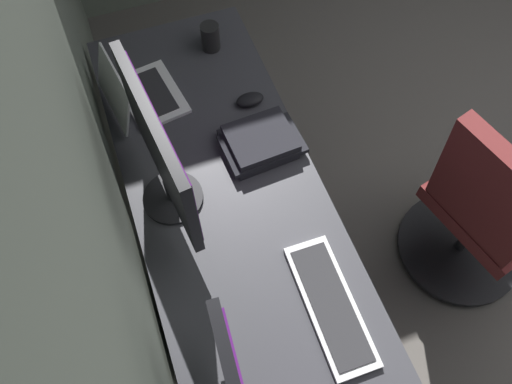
{
  "coord_description": "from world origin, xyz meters",
  "views": [
    {
      "loc": [
        -0.53,
        2.12,
        2.19
      ],
      "look_at": [
        0.12,
        1.88,
        0.95
      ],
      "focal_mm": 34.99,
      "sensor_mm": 36.0,
      "label": 1
    }
  ],
  "objects_px": {
    "keyboard_main": "(331,305)",
    "drawer_pedestal": "(251,313)",
    "coffee_mug": "(210,37)",
    "laptop_leftmost": "(137,93)",
    "book_stack_near": "(260,142)",
    "office_chair": "(483,215)",
    "mouse_spare": "(250,100)",
    "monitor_secondary": "(161,153)"
  },
  "relations": [
    {
      "from": "monitor_secondary",
      "to": "book_stack_near",
      "type": "height_order",
      "value": "monitor_secondary"
    },
    {
      "from": "drawer_pedestal",
      "to": "office_chair",
      "type": "bearing_deg",
      "value": -88.27
    },
    {
      "from": "keyboard_main",
      "to": "drawer_pedestal",
      "type": "bearing_deg",
      "value": 50.29
    },
    {
      "from": "monitor_secondary",
      "to": "coffee_mug",
      "type": "relative_size",
      "value": 4.62
    },
    {
      "from": "laptop_leftmost",
      "to": "book_stack_near",
      "type": "distance_m",
      "value": 0.5
    },
    {
      "from": "office_chair",
      "to": "mouse_spare",
      "type": "bearing_deg",
      "value": 50.0
    },
    {
      "from": "mouse_spare",
      "to": "book_stack_near",
      "type": "relative_size",
      "value": 0.37
    },
    {
      "from": "keyboard_main",
      "to": "coffee_mug",
      "type": "relative_size",
      "value": 3.72
    },
    {
      "from": "drawer_pedestal",
      "to": "keyboard_main",
      "type": "xyz_separation_m",
      "value": [
        -0.16,
        -0.19,
        0.39
      ]
    },
    {
      "from": "laptop_leftmost",
      "to": "keyboard_main",
      "type": "bearing_deg",
      "value": -159.77
    },
    {
      "from": "monitor_secondary",
      "to": "office_chair",
      "type": "distance_m",
      "value": 1.28
    },
    {
      "from": "drawer_pedestal",
      "to": "keyboard_main",
      "type": "relative_size",
      "value": 1.65
    },
    {
      "from": "keyboard_main",
      "to": "office_chair",
      "type": "distance_m",
      "value": 0.84
    },
    {
      "from": "book_stack_near",
      "to": "coffee_mug",
      "type": "bearing_deg",
      "value": 1.87
    },
    {
      "from": "drawer_pedestal",
      "to": "coffee_mug",
      "type": "distance_m",
      "value": 1.08
    },
    {
      "from": "office_chair",
      "to": "book_stack_near",
      "type": "bearing_deg",
      "value": 61.62
    },
    {
      "from": "monitor_secondary",
      "to": "mouse_spare",
      "type": "bearing_deg",
      "value": -51.44
    },
    {
      "from": "drawer_pedestal",
      "to": "laptop_leftmost",
      "type": "xyz_separation_m",
      "value": [
        0.79,
        0.16,
        0.43
      ]
    },
    {
      "from": "keyboard_main",
      "to": "mouse_spare",
      "type": "relative_size",
      "value": 4.06
    },
    {
      "from": "monitor_secondary",
      "to": "mouse_spare",
      "type": "height_order",
      "value": "monitor_secondary"
    },
    {
      "from": "mouse_spare",
      "to": "coffee_mug",
      "type": "relative_size",
      "value": 0.92
    },
    {
      "from": "keyboard_main",
      "to": "office_chair",
      "type": "xyz_separation_m",
      "value": [
        0.19,
        -0.77,
        -0.28
      ]
    },
    {
      "from": "laptop_leftmost",
      "to": "office_chair",
      "type": "bearing_deg",
      "value": -124.25
    },
    {
      "from": "monitor_secondary",
      "to": "book_stack_near",
      "type": "distance_m",
      "value": 0.43
    },
    {
      "from": "laptop_leftmost",
      "to": "mouse_spare",
      "type": "height_order",
      "value": "laptop_leftmost"
    },
    {
      "from": "book_stack_near",
      "to": "laptop_leftmost",
      "type": "bearing_deg",
      "value": 45.32
    },
    {
      "from": "laptop_leftmost",
      "to": "mouse_spare",
      "type": "distance_m",
      "value": 0.41
    },
    {
      "from": "drawer_pedestal",
      "to": "office_chair",
      "type": "relative_size",
      "value": 0.72
    },
    {
      "from": "keyboard_main",
      "to": "mouse_spare",
      "type": "bearing_deg",
      "value": -2.42
    },
    {
      "from": "coffee_mug",
      "to": "laptop_leftmost",
      "type": "bearing_deg",
      "value": 117.65
    },
    {
      "from": "drawer_pedestal",
      "to": "monitor_secondary",
      "type": "height_order",
      "value": "monitor_secondary"
    },
    {
      "from": "laptop_leftmost",
      "to": "office_chair",
      "type": "height_order",
      "value": "office_chair"
    },
    {
      "from": "office_chair",
      "to": "monitor_secondary",
      "type": "bearing_deg",
      "value": 73.91
    },
    {
      "from": "mouse_spare",
      "to": "coffee_mug",
      "type": "bearing_deg",
      "value": 8.98
    },
    {
      "from": "mouse_spare",
      "to": "book_stack_near",
      "type": "xyz_separation_m",
      "value": [
        -0.2,
        0.03,
        0.01
      ]
    },
    {
      "from": "monitor_secondary",
      "to": "laptop_leftmost",
      "type": "bearing_deg",
      "value": 1.57
    },
    {
      "from": "drawer_pedestal",
      "to": "coffee_mug",
      "type": "xyz_separation_m",
      "value": [
        0.97,
        -0.18,
        0.44
      ]
    },
    {
      "from": "drawer_pedestal",
      "to": "coffee_mug",
      "type": "bearing_deg",
      "value": -10.37
    },
    {
      "from": "monitor_secondary",
      "to": "keyboard_main",
      "type": "xyz_separation_m",
      "value": [
        -0.51,
        -0.34,
        -0.26
      ]
    },
    {
      "from": "drawer_pedestal",
      "to": "laptop_leftmost",
      "type": "distance_m",
      "value": 0.92
    },
    {
      "from": "book_stack_near",
      "to": "office_chair",
      "type": "xyz_separation_m",
      "value": [
        -0.42,
        -0.77,
        -0.3
      ]
    },
    {
      "from": "office_chair",
      "to": "drawer_pedestal",
      "type": "bearing_deg",
      "value": 91.73
    }
  ]
}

